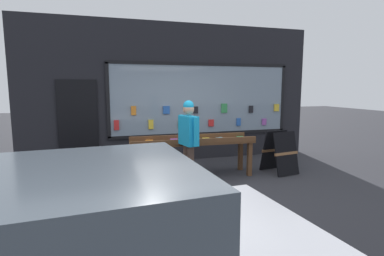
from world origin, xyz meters
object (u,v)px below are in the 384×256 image
Objects in this scene: person_browsing at (189,136)px; small_dog at (172,174)px; sandwich_board_sign at (280,152)px; display_table_main at (193,144)px.

person_browsing is 2.82× the size of small_dog.
sandwich_board_sign reaches higher than small_dog.
small_dog is 2.64m from sandwich_board_sign.
sandwich_board_sign reaches higher than display_table_main.
small_dog is 0.63× the size of sandwich_board_sign.
sandwich_board_sign is (2.21, 0.25, -0.50)m from person_browsing.
display_table_main is 2.00m from sandwich_board_sign.
person_browsing is at bearing 177.68° from sandwich_board_sign.
person_browsing is 2.28m from sandwich_board_sign.
sandwich_board_sign is at bearing -84.51° from small_dog.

